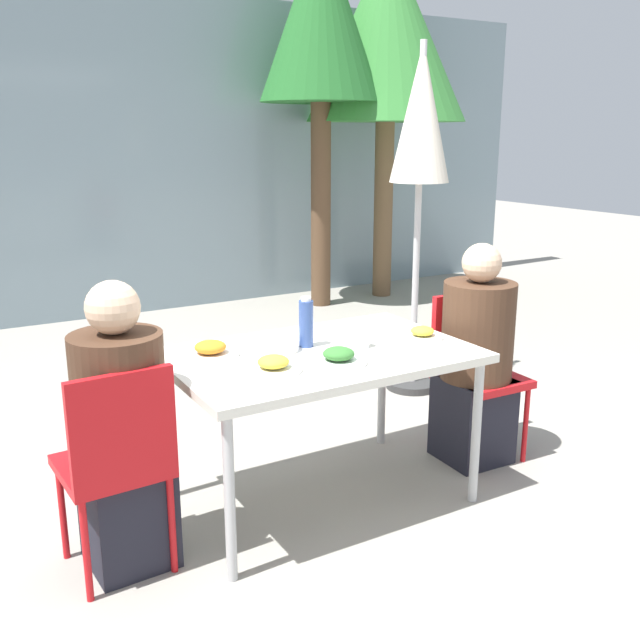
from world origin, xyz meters
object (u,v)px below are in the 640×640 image
at_px(drinking_cup, 361,338).
at_px(bottle, 306,323).
at_px(person_left, 123,437).
at_px(closed_umbrella, 421,130).
at_px(chair_left, 117,455).
at_px(tree_behind_right, 387,34).
at_px(salad_bowl, 281,345).
at_px(tree_behind_left, 321,20).
at_px(person_right, 476,362).
at_px(chair_right, 473,362).

bearing_deg(drinking_cup, bottle, 147.69).
height_order(person_left, closed_umbrella, closed_umbrella).
distance_m(chair_left, tree_behind_right, 5.75).
height_order(chair_left, salad_bowl, chair_left).
bearing_deg(bottle, drinking_cup, -32.31).
bearing_deg(tree_behind_right, drinking_cup, -126.40).
relative_size(bottle, tree_behind_left, 0.07).
bearing_deg(tree_behind_right, bottle, -129.69).
xyz_separation_m(bottle, salad_bowl, (-0.13, -0.00, -0.09)).
distance_m(chair_left, person_right, 1.93).
height_order(chair_right, bottle, bottle).
relative_size(person_left, chair_right, 1.35).
height_order(drinking_cup, salad_bowl, drinking_cup).
relative_size(chair_right, tree_behind_left, 0.24).
bearing_deg(person_left, bottle, 6.33).
bearing_deg(chair_left, drinking_cup, 1.57).
xyz_separation_m(chair_right, bottle, (-1.01, 0.05, 0.34)).
bearing_deg(person_right, chair_left, 4.93).
distance_m(person_left, drinking_cup, 1.17).
height_order(drinking_cup, tree_behind_left, tree_behind_left).
xyz_separation_m(person_right, closed_umbrella, (0.40, 1.05, 1.19)).
bearing_deg(salad_bowl, closed_umbrella, 31.84).
bearing_deg(bottle, closed_umbrella, 34.27).
xyz_separation_m(chair_right, salad_bowl, (-1.14, 0.05, 0.25)).
bearing_deg(person_right, drinking_cup, 2.31).
relative_size(person_right, tree_behind_left, 0.33).
height_order(closed_umbrella, bottle, closed_umbrella).
height_order(closed_umbrella, drinking_cup, closed_umbrella).
bearing_deg(drinking_cup, chair_right, 6.26).
bearing_deg(tree_behind_right, person_right, -118.07).
relative_size(person_right, salad_bowl, 7.24).
relative_size(person_right, bottle, 4.96).
bearing_deg(closed_umbrella, tree_behind_left, 74.08).
xyz_separation_m(chair_right, closed_umbrella, (0.35, 0.98, 1.22)).
bearing_deg(drinking_cup, tree_behind_left, 62.46).
distance_m(chair_left, salad_bowl, 0.91).
height_order(chair_left, closed_umbrella, closed_umbrella).
distance_m(chair_right, closed_umbrella, 1.60).
bearing_deg(chair_right, bottle, -1.26).
bearing_deg(tree_behind_right, person_left, -136.39).
distance_m(chair_left, drinking_cup, 1.22).
xyz_separation_m(drinking_cup, tree_behind_left, (1.84, 3.54, 1.96)).
bearing_deg(closed_umbrella, tree_behind_right, 59.18).
height_order(chair_left, person_left, person_left).
bearing_deg(chair_right, drinking_cup, 7.94).
distance_m(chair_right, bottle, 1.06).
distance_m(chair_left, bottle, 1.06).
bearing_deg(salad_bowl, chair_right, -2.58).
distance_m(person_left, tree_behind_left, 5.14).
xyz_separation_m(chair_right, tree_behind_left, (1.06, 3.45, 2.23)).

